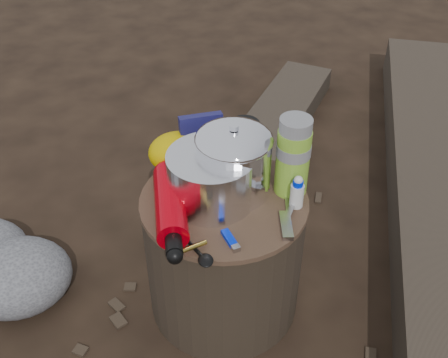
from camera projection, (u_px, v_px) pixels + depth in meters
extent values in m
plane|color=black|center=(224.00, 299.00, 1.71)|extent=(60.00, 60.00, 0.00)
cylinder|color=black|center=(224.00, 253.00, 1.58)|extent=(0.45, 0.45, 0.41)
cube|color=#302820|center=(438.00, 174.00, 2.07)|extent=(1.10, 2.01, 0.17)
cube|color=#302820|center=(266.00, 137.00, 2.32)|extent=(0.89, 1.15, 0.10)
cylinder|color=silver|center=(211.00, 178.00, 1.41)|extent=(0.23, 0.23, 0.14)
cylinder|color=white|center=(234.00, 161.00, 1.42)|extent=(0.20, 0.20, 0.20)
cylinder|color=#7CB02D|center=(293.00, 156.00, 1.42)|extent=(0.09, 0.09, 0.22)
cylinder|color=black|center=(244.00, 142.00, 1.56)|extent=(0.08, 0.08, 0.12)
ellipsoid|color=#C0A000|center=(177.00, 152.00, 1.53)|extent=(0.16, 0.13, 0.11)
cube|color=#16154C|center=(202.00, 140.00, 1.53)|extent=(0.12, 0.04, 0.15)
cube|color=#001FDB|center=(229.00, 238.00, 1.33)|extent=(0.04, 0.08, 0.01)
cube|color=#A8A8AC|center=(286.00, 226.00, 1.36)|extent=(0.04, 0.10, 0.01)
cylinder|color=silver|center=(297.00, 193.00, 1.41)|extent=(0.04, 0.04, 0.08)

